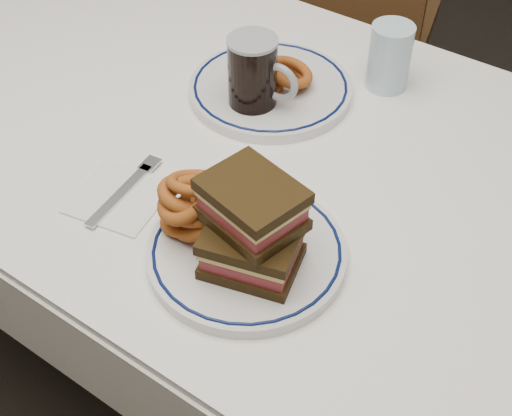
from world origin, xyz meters
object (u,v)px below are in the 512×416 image
Objects in this scene: chair_far at (339,22)px; far_plate at (270,88)px; main_plate at (247,252)px; beer_mug at (254,76)px; reuben_sandwich at (252,227)px.

chair_far reaches higher than far_plate.
beer_mug reaches higher than main_plate.
main_plate is at bearing -67.51° from chair_far.
beer_mug is at bearing 124.96° from reuben_sandwich.
main_plate is at bearing -56.34° from beer_mug.
chair_far is 0.70m from far_plate.
reuben_sandwich is (0.02, -0.01, 0.07)m from main_plate.
beer_mug is at bearing 123.66° from main_plate.
chair_far is at bearing 108.25° from far_plate.
chair_far is 3.40× the size of far_plate.
beer_mug is at bearing -84.05° from far_plate.
main_plate is 0.07m from reuben_sandwich.
main_plate is 1.97× the size of beer_mug.
reuben_sandwich is at bearing -58.99° from far_plate.
far_plate is at bearing 121.01° from reuben_sandwich.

